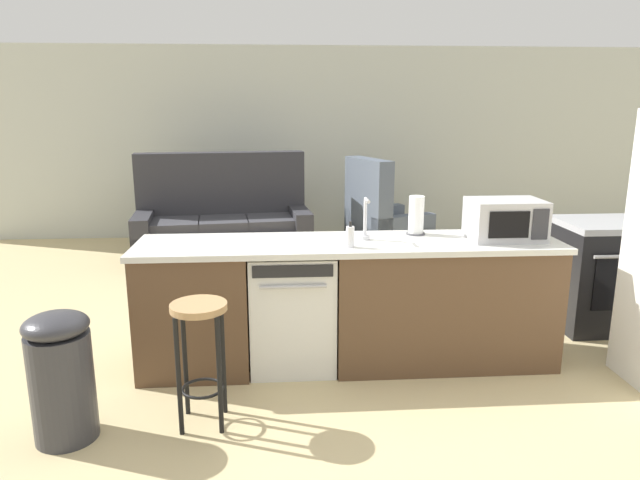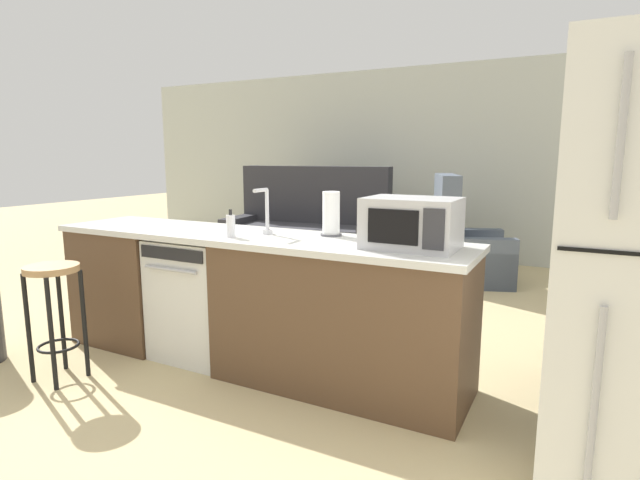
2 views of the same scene
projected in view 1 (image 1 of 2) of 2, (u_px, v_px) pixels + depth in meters
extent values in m
plane|color=tan|center=(327.00, 362.00, 4.14)|extent=(24.00, 24.00, 0.00)
cube|color=beige|center=(324.00, 143.00, 7.94)|extent=(10.00, 0.06, 2.60)
cube|color=brown|center=(196.00, 309.00, 3.98)|extent=(0.75, 0.62, 0.86)
cube|color=brown|center=(441.00, 303.00, 4.10)|extent=(1.55, 0.62, 0.86)
cube|color=silver|center=(349.00, 244.00, 3.95)|extent=(2.94, 0.66, 0.04)
cube|color=black|center=(348.00, 356.00, 4.15)|extent=(2.86, 0.56, 0.08)
cube|color=silver|center=(292.00, 308.00, 4.03)|extent=(0.58, 0.58, 0.84)
cube|color=black|center=(293.00, 271.00, 3.66)|extent=(0.52, 0.01, 0.08)
cylinder|color=#B2B2B7|center=(293.00, 287.00, 3.67)|extent=(0.44, 0.02, 0.02)
cube|color=black|center=(603.00, 277.00, 4.74)|extent=(0.76, 0.64, 0.85)
cube|color=black|center=(627.00, 284.00, 4.42)|extent=(0.53, 0.01, 0.43)
cylinder|color=silver|center=(632.00, 256.00, 4.34)|extent=(0.61, 0.03, 0.03)
cube|color=#A8AAB2|center=(609.00, 224.00, 4.64)|extent=(0.76, 0.64, 0.05)
torus|color=black|center=(598.00, 225.00, 4.50)|extent=(0.16, 0.16, 0.01)
torus|color=black|center=(639.00, 225.00, 4.52)|extent=(0.16, 0.16, 0.01)
torus|color=black|center=(581.00, 219.00, 4.75)|extent=(0.16, 0.16, 0.01)
torus|color=black|center=(620.00, 218.00, 4.77)|extent=(0.16, 0.16, 0.01)
cube|color=#B7B7BC|center=(505.00, 219.00, 3.99)|extent=(0.50, 0.36, 0.28)
cube|color=black|center=(509.00, 225.00, 3.81)|extent=(0.27, 0.01, 0.18)
cube|color=#2D2D33|center=(540.00, 224.00, 3.82)|extent=(0.11, 0.01, 0.21)
cylinder|color=silver|center=(365.00, 237.00, 4.00)|extent=(0.07, 0.07, 0.03)
cylinder|color=silver|center=(365.00, 217.00, 3.97)|extent=(0.02, 0.02, 0.26)
cylinder|color=silver|center=(367.00, 200.00, 3.87)|extent=(0.02, 0.14, 0.02)
cylinder|color=#4C4C51|center=(416.00, 233.00, 4.16)|extent=(0.14, 0.14, 0.01)
cylinder|color=white|center=(416.00, 214.00, 4.13)|extent=(0.11, 0.11, 0.27)
cylinder|color=silver|center=(350.00, 237.00, 3.77)|extent=(0.06, 0.06, 0.14)
cylinder|color=black|center=(350.00, 224.00, 3.75)|extent=(0.02, 0.02, 0.04)
sphere|color=#B2B2B7|center=(640.00, 213.00, 4.50)|extent=(0.17, 0.17, 0.17)
cylinder|color=tan|center=(199.00, 307.00, 3.19)|extent=(0.32, 0.32, 0.04)
cylinder|color=black|center=(179.00, 377.00, 3.16)|extent=(0.03, 0.03, 0.70)
cylinder|color=black|center=(219.00, 376.00, 3.17)|extent=(0.03, 0.03, 0.70)
cylinder|color=black|center=(185.00, 360.00, 3.37)|extent=(0.03, 0.03, 0.70)
cylinder|color=black|center=(223.00, 359.00, 3.39)|extent=(0.03, 0.03, 0.70)
torus|color=black|center=(203.00, 388.00, 3.30)|extent=(0.25, 0.25, 0.02)
cylinder|color=#333338|center=(63.00, 387.00, 3.14)|extent=(0.34, 0.34, 0.62)
ellipsoid|color=#333338|center=(56.00, 325.00, 3.05)|extent=(0.35, 0.35, 0.14)
cube|color=#2D2D33|center=(224.00, 245.00, 6.73)|extent=(2.09, 1.12, 0.42)
cube|color=#2D2D33|center=(222.00, 205.00, 6.95)|extent=(2.01, 0.47, 1.27)
cube|color=#2D2D33|center=(145.00, 240.00, 6.54)|extent=(0.30, 0.92, 0.62)
cube|color=#2D2D33|center=(299.00, 233.00, 6.87)|extent=(0.30, 0.92, 0.62)
cube|color=#3B3B41|center=(175.00, 225.00, 6.52)|extent=(0.63, 0.69, 0.12)
cube|color=#3B3B41|center=(223.00, 223.00, 6.62)|extent=(0.63, 0.69, 0.12)
cube|color=#3B3B41|center=(271.00, 222.00, 6.72)|extent=(0.63, 0.69, 0.12)
cube|color=#515B6B|center=(388.00, 238.00, 7.10)|extent=(1.05, 1.08, 0.40)
cube|color=#515B6B|center=(368.00, 208.00, 6.89)|extent=(0.48, 0.87, 1.20)
cube|color=#515B6B|center=(404.00, 238.00, 6.78)|extent=(0.81, 0.43, 0.55)
cube|color=#515B6B|center=(375.00, 227.00, 7.39)|extent=(0.81, 0.43, 0.55)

